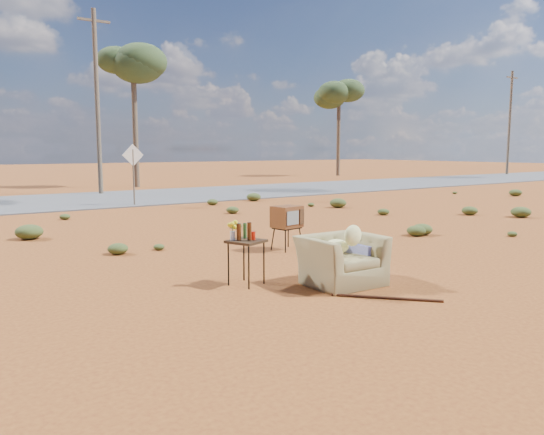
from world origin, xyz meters
TOP-DOWN VIEW (x-y plane):
  - ground at (0.00, 0.00)m, footprint 140.00×140.00m
  - highway at (0.00, 15.00)m, footprint 140.00×7.00m
  - armchair at (0.14, -0.50)m, footprint 1.35×0.85m
  - tv_unit at (1.00, 2.14)m, footprint 0.62×0.53m
  - side_table at (-1.18, 0.29)m, footprint 0.61×0.61m
  - rusty_bar at (-0.00, -1.47)m, footprint 1.03×1.12m
  - road_sign at (1.50, 12.00)m, footprint 0.78×0.06m
  - eucalyptus_center at (5.00, 21.00)m, footprint 3.20×3.20m
  - eucalyptus_right at (22.00, 24.00)m, footprint 3.20×3.20m
  - utility_pole_center at (2.00, 17.50)m, footprint 1.40×0.20m
  - utility_pole_east at (34.00, 17.50)m, footprint 1.40×0.20m
  - scrub_patch at (-0.82, 4.41)m, footprint 17.49×8.07m

SIDE VIEW (x-z plane):
  - ground at x=0.00m, z-range 0.00..0.00m
  - rusty_bar at x=0.00m, z-range 0.00..0.04m
  - highway at x=0.00m, z-range 0.00..0.04m
  - scrub_patch at x=-0.82m, z-range -0.03..0.30m
  - armchair at x=0.14m, z-range -0.03..0.95m
  - tv_unit at x=1.00m, z-range 0.22..1.10m
  - side_table at x=-1.18m, z-range 0.22..1.18m
  - road_sign at x=1.50m, z-range 0.41..2.60m
  - utility_pole_center at x=2.00m, z-range 0.15..8.15m
  - utility_pole_east at x=34.00m, z-range 0.15..8.15m
  - eucalyptus_right at x=22.00m, z-range 2.39..9.49m
  - eucalyptus_center at x=5.00m, z-range 2.63..10.23m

